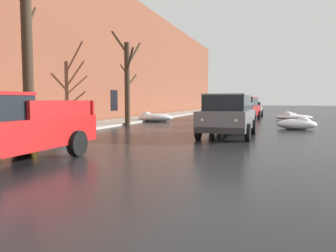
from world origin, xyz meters
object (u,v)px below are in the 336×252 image
at_px(suv_red_parked_far_down_block, 245,107).
at_px(sedan_white_queued_behind_truck, 252,108).
at_px(suv_grey_parked_kerbside_close, 228,114).
at_px(bare_tree_second_along_sidewalk, 26,43).
at_px(sedan_green_parked_kerbside_mid, 238,114).
at_px(bare_tree_mid_block, 127,78).
at_px(fire_hydrant, 32,134).
at_px(pickup_truck_red_approaching_near_lane, 1,129).

bearing_deg(suv_red_parked_far_down_block, sedan_white_queued_behind_truck, 89.70).
bearing_deg(suv_grey_parked_kerbside_close, bare_tree_second_along_sidewalk, -149.17).
relative_size(sedan_green_parked_kerbside_mid, suv_red_parked_far_down_block, 0.93).
distance_m(bare_tree_mid_block, fire_hydrant, 9.60).
xyz_separation_m(bare_tree_mid_block, fire_hydrant, (0.67, -9.21, -2.60)).
height_order(bare_tree_second_along_sidewalk, sedan_white_queued_behind_truck, bare_tree_second_along_sidewalk).
height_order(suv_grey_parked_kerbside_close, sedan_white_queued_behind_truck, suv_grey_parked_kerbside_close).
bearing_deg(pickup_truck_red_approaching_near_lane, sedan_green_parked_kerbside_mid, 74.19).
relative_size(bare_tree_second_along_sidewalk, suv_red_parked_far_down_block, 1.65).
distance_m(bare_tree_second_along_sidewalk, fire_hydrant, 3.43).
distance_m(suv_grey_parked_kerbside_close, sedan_green_parked_kerbside_mid, 5.78).
height_order(bare_tree_second_along_sidewalk, pickup_truck_red_approaching_near_lane, bare_tree_second_along_sidewalk).
relative_size(pickup_truck_red_approaching_near_lane, sedan_white_queued_behind_truck, 1.20).
height_order(suv_grey_parked_kerbside_close, sedan_green_parked_kerbside_mid, suv_grey_parked_kerbside_close).
xyz_separation_m(bare_tree_mid_block, suv_red_parked_far_down_block, (6.38, 7.82, -1.97)).
height_order(suv_red_parked_far_down_block, sedan_white_queued_behind_truck, suv_red_parked_far_down_block).
xyz_separation_m(suv_grey_parked_kerbside_close, sedan_white_queued_behind_truck, (-0.51, 19.35, -0.23)).
xyz_separation_m(bare_tree_second_along_sidewalk, fire_hydrant, (0.66, -0.58, -3.32)).
bearing_deg(bare_tree_second_along_sidewalk, sedan_white_queued_behind_truck, 74.74).
relative_size(bare_tree_mid_block, suv_red_parked_far_down_block, 1.35).
bearing_deg(sedan_green_parked_kerbside_mid, suv_red_parked_far_down_block, 92.24).
xyz_separation_m(bare_tree_second_along_sidewalk, suv_red_parked_far_down_block, (6.37, 16.46, -2.69)).
bearing_deg(suv_grey_parked_kerbside_close, suv_red_parked_far_down_block, 92.54).
height_order(bare_tree_mid_block, suv_red_parked_far_down_block, bare_tree_mid_block).
distance_m(bare_tree_mid_block, sedan_green_parked_kerbside_mid, 7.11).
distance_m(bare_tree_mid_block, pickup_truck_red_approaching_near_lane, 13.04).
bearing_deg(pickup_truck_red_approaching_near_lane, bare_tree_mid_block, 102.19).
bearing_deg(bare_tree_mid_block, sedan_green_parked_kerbside_mid, 10.70).
relative_size(bare_tree_second_along_sidewalk, suv_grey_parked_kerbside_close, 1.64).
relative_size(suv_red_parked_far_down_block, sedan_white_queued_behind_truck, 1.02).
bearing_deg(bare_tree_mid_block, pickup_truck_red_approaching_near_lane, -77.81).
distance_m(bare_tree_mid_block, sedan_white_queued_behind_truck, 16.32).
bearing_deg(bare_tree_mid_block, suv_red_parked_far_down_block, 50.79).
distance_m(suv_red_parked_far_down_block, sedan_white_queued_behind_truck, 7.02).
xyz_separation_m(suv_red_parked_far_down_block, sedan_white_queued_behind_truck, (0.04, 7.02, -0.23)).
height_order(bare_tree_second_along_sidewalk, suv_grey_parked_kerbside_close, bare_tree_second_along_sidewalk).
height_order(suv_grey_parked_kerbside_close, fire_hydrant, suv_grey_parked_kerbside_close).
bearing_deg(sedan_white_queued_behind_truck, bare_tree_mid_block, -113.39).
bearing_deg(suv_red_parked_far_down_block, bare_tree_second_along_sidewalk, -111.16).
height_order(bare_tree_mid_block, suv_grey_parked_kerbside_close, bare_tree_mid_block).
bearing_deg(fire_hydrant, pickup_truck_red_approaching_near_lane, -58.69).
bearing_deg(suv_red_parked_far_down_block, sedan_green_parked_kerbside_mid, -87.76).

